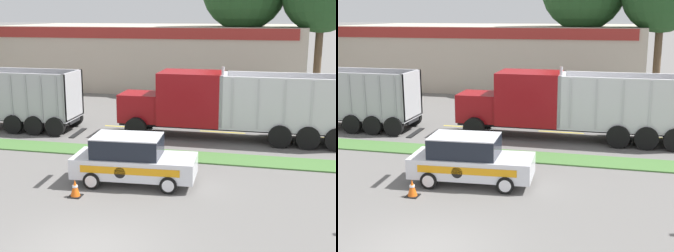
{
  "view_description": "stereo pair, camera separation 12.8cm",
  "coord_description": "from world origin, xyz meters",
  "views": [
    {
      "loc": [
        4.63,
        -10.41,
        6.12
      ],
      "look_at": [
        0.06,
        9.49,
        1.21
      ],
      "focal_mm": 50.0,
      "sensor_mm": 36.0,
      "label": 1
    },
    {
      "loc": [
        4.75,
        -10.38,
        6.12
      ],
      "look_at": [
        0.06,
        9.49,
        1.21
      ],
      "focal_mm": 50.0,
      "sensor_mm": 36.0,
      "label": 2
    }
  ],
  "objects": [
    {
      "name": "rally_car",
      "position": [
        -0.32,
        5.3,
        0.91
      ],
      "size": [
        4.59,
        2.12,
        1.84
      ],
      "color": "silver",
      "rests_on": "ground_plane"
    },
    {
      "name": "dump_truck_trail",
      "position": [
        1.58,
        12.45,
        1.68
      ],
      "size": [
        11.26,
        2.6,
        3.69
      ],
      "color": "black",
      "rests_on": "ground_plane"
    },
    {
      "name": "grass_verge",
      "position": [
        0.0,
        8.88,
        0.03
      ],
      "size": [
        120.0,
        1.6,
        0.06
      ],
      "primitive_type": "cube",
      "color": "#477538",
      "rests_on": "ground_plane"
    },
    {
      "name": "store_building_backdrop",
      "position": [
        -5.52,
        29.79,
        2.58
      ],
      "size": [
        24.65,
        12.1,
        5.15
      ],
      "color": "#BCB29E",
      "rests_on": "ground_plane"
    },
    {
      "name": "centre_line_4",
      "position": [
        -3.32,
        13.68,
        0.0
      ],
      "size": [
        2.4,
        0.14,
        0.01
      ],
      "primitive_type": "cube",
      "color": "yellow",
      "rests_on": "ground_plane"
    },
    {
      "name": "centre_line_3",
      "position": [
        -8.72,
        13.68,
        0.0
      ],
      "size": [
        2.4,
        0.14,
        0.01
      ],
      "primitive_type": "cube",
      "color": "yellow",
      "rests_on": "ground_plane"
    },
    {
      "name": "ground_plane",
      "position": [
        0.0,
        0.0,
        0.0
      ],
      "size": [
        600.0,
        600.0,
        0.0
      ],
      "primitive_type": "plane",
      "color": "slate"
    },
    {
      "name": "centre_line_5",
      "position": [
        2.08,
        13.68,
        0.0
      ],
      "size": [
        2.4,
        0.14,
        0.01
      ],
      "primitive_type": "cube",
      "color": "yellow",
      "rests_on": "ground_plane"
    },
    {
      "name": "centre_line_6",
      "position": [
        7.48,
        13.68,
        0.0
      ],
      "size": [
        2.4,
        0.14,
        0.01
      ],
      "primitive_type": "cube",
      "color": "yellow",
      "rests_on": "ground_plane"
    },
    {
      "name": "traffic_cone",
      "position": [
        -1.85,
        3.56,
        0.29
      ],
      "size": [
        0.43,
        0.43,
        0.6
      ],
      "color": "black",
      "rests_on": "ground_plane"
    }
  ]
}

